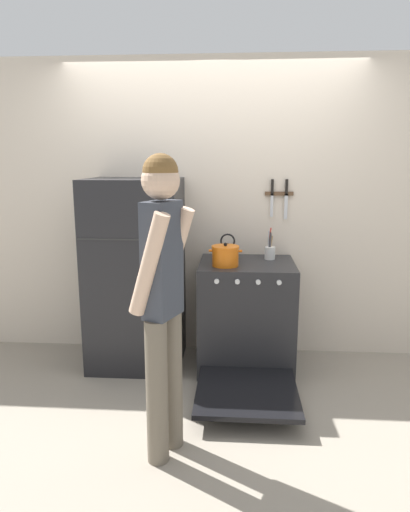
% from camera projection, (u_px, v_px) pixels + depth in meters
% --- Properties ---
extents(ground_plane, '(14.00, 14.00, 0.00)m').
position_uv_depth(ground_plane, '(212.00, 348.00, 4.21)').
color(ground_plane, gray).
extents(wall_back, '(10.00, 0.06, 2.55)m').
position_uv_depth(wall_back, '(213.00, 210.00, 3.98)').
color(wall_back, beige).
rests_on(wall_back, ground_plane).
extents(refrigerator, '(0.75, 0.68, 1.56)m').
position_uv_depth(refrigerator, '(136.00, 274.00, 3.78)').
color(refrigerator, black).
rests_on(refrigerator, ground_plane).
extents(stove_range, '(0.77, 1.37, 0.89)m').
position_uv_depth(stove_range, '(246.00, 317.00, 3.74)').
color(stove_range, '#232326').
rests_on(stove_range, ground_plane).
extents(dutch_oven_pot, '(0.26, 0.22, 0.18)m').
position_uv_depth(dutch_oven_pot, '(225.00, 256.00, 3.55)').
color(dutch_oven_pot, orange).
rests_on(dutch_oven_pot, stove_range).
extents(tea_kettle, '(0.20, 0.16, 0.21)m').
position_uv_depth(tea_kettle, '(228.00, 251.00, 3.81)').
color(tea_kettle, silver).
rests_on(tea_kettle, stove_range).
extents(utensil_jar, '(0.09, 0.09, 0.26)m').
position_uv_depth(utensil_jar, '(270.00, 252.00, 3.80)').
color(utensil_jar, silver).
rests_on(utensil_jar, stove_range).
extents(person, '(0.37, 0.42, 1.74)m').
position_uv_depth(person, '(163.00, 292.00, 2.51)').
color(person, '#6B6051').
rests_on(person, ground_plane).
extents(wall_knife_strip, '(0.24, 0.03, 0.34)m').
position_uv_depth(wall_knife_strip, '(279.00, 193.00, 3.87)').
color(wall_knife_strip, brown).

